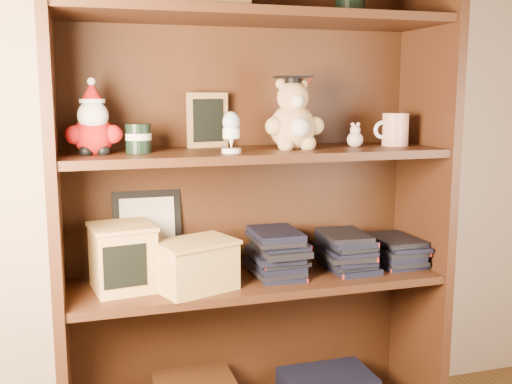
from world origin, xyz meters
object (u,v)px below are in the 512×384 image
treats_box (123,257)px  bookcase (251,202)px  grad_teddy_bear (293,121)px  teacher_mug (395,130)px

treats_box → bookcase: bearing=7.3°
grad_teddy_bear → treats_box: 0.65m
grad_teddy_bear → treats_box: grad_teddy_bear is taller
teacher_mug → bookcase: bearing=173.9°
grad_teddy_bear → teacher_mug: size_ratio=1.92×
bookcase → teacher_mug: bearing=-6.1°
grad_teddy_bear → bookcase: bearing=154.3°
bookcase → grad_teddy_bear: size_ratio=7.04×
grad_teddy_bear → teacher_mug: 0.35m
bookcase → teacher_mug: size_ratio=13.48×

